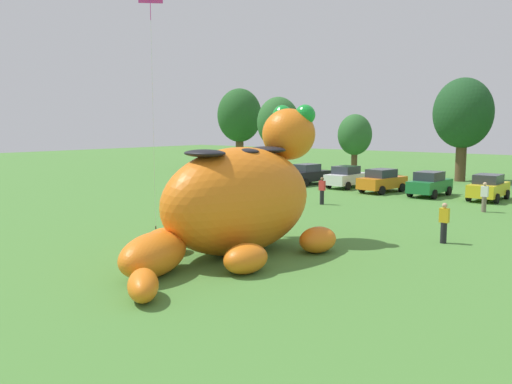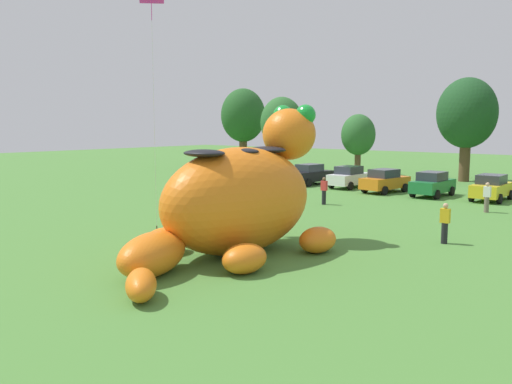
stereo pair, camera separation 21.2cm
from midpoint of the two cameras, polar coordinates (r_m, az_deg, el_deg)
name	(u,v)px [view 1 (the left image)]	position (r m, az deg, el deg)	size (l,w,h in m)	color
ground_plane	(207,259)	(19.93, -5.61, -7.13)	(160.00, 160.00, 0.00)	#4C8438
giant_inflatable_creature	(240,199)	(20.34, -2.06, -0.74)	(5.85, 11.25, 5.78)	orange
car_black	(308,174)	(44.04, 5.42, 1.90)	(2.28, 4.26, 1.72)	black
car_white	(347,177)	(42.30, 9.57, 1.61)	(2.05, 4.16, 1.72)	white
car_orange	(382,181)	(39.95, 13.24, 1.19)	(2.41, 4.31, 1.72)	orange
car_green	(430,184)	(38.68, 18.01, 0.84)	(2.04, 4.15, 1.72)	#1E7238
car_yellow	(488,187)	(37.91, 23.54, 0.47)	(1.97, 4.11, 1.72)	yellow
tree_far_left	(239,116)	(62.05, -1.88, 8.17)	(5.12, 5.12, 9.09)	brown
tree_left	(278,123)	(55.25, 2.30, 7.40)	(4.39, 4.39, 7.79)	brown
tree_mid_left	(355,135)	(53.78, 10.46, 6.03)	(3.37, 3.37, 5.98)	brown
tree_centre_left	(463,114)	(49.78, 21.24, 7.83)	(5.06, 5.06, 8.98)	brown
spectator_near_inflatable	(322,191)	(33.20, 6.92, 0.12)	(0.38, 0.26, 1.71)	black
spectator_wandering	(444,223)	(23.51, 19.30, -3.17)	(0.38, 0.26, 1.71)	black
spectator_far_side	(484,197)	(32.73, 23.16, -0.51)	(0.38, 0.26, 1.71)	#726656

